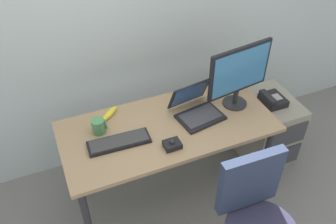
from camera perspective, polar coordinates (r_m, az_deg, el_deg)
name	(u,v)px	position (r m, az deg, el deg)	size (l,w,h in m)	color
ground_plane	(168,193)	(3.05, 0.00, -12.68)	(8.00, 8.00, 0.00)	slate
desk	(168,134)	(2.55, 0.00, -3.56)	(1.48, 0.69, 0.75)	#9F7E58
file_cabinet	(265,128)	(3.26, 15.13, -2.46)	(0.42, 0.53, 0.59)	gray
desk_phone	(272,100)	(3.04, 16.22, 1.91)	(0.17, 0.20, 0.09)	black
monitor_main	(239,73)	(2.56, 11.24, 6.08)	(0.51, 0.18, 0.48)	#262628
keyboard	(119,142)	(2.38, -7.77, -4.72)	(0.42, 0.16, 0.03)	black
laptop	(196,108)	(2.56, 4.50, 0.58)	(0.35, 0.35, 0.23)	black
trackball_mouse	(172,144)	(2.33, 0.67, -5.14)	(0.11, 0.09, 0.07)	black
coffee_mug	(99,126)	(2.45, -10.93, -2.22)	(0.10, 0.09, 0.11)	#4C8950
banana	(109,114)	(2.59, -9.28, -0.28)	(0.19, 0.04, 0.04)	yellow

